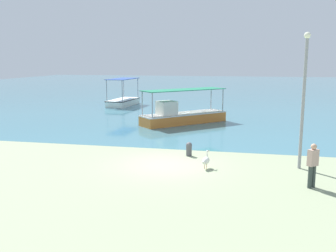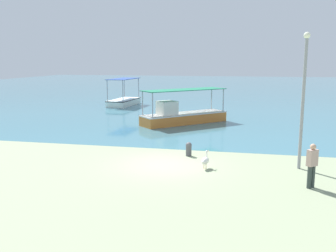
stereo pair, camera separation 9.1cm
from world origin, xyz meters
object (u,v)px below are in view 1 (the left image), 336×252
object	(u,v)px
fishing_boat_near_left	(182,115)
mooring_bollard	(189,149)
lamp_post	(304,94)
pelican	(206,160)
fishing_boat_center	(123,100)
fisherman_standing	(313,164)

from	to	relation	value
fishing_boat_near_left	mooring_bollard	world-z (taller)	fishing_boat_near_left
lamp_post	mooring_bollard	bearing A→B (deg)	167.49
fishing_boat_near_left	lamp_post	size ratio (longest dim) A/B	1.04
pelican	lamp_post	world-z (taller)	lamp_post
fishing_boat_center	mooring_bollard	bearing A→B (deg)	-62.65
fishing_boat_center	fisherman_standing	xyz separation A→B (m)	(15.13, -22.88, 0.38)
fisherman_standing	fishing_boat_near_left	bearing A→B (deg)	118.82
fishing_boat_near_left	pelican	world-z (taller)	fishing_boat_near_left
lamp_post	fisherman_standing	distance (m)	3.51
fishing_boat_near_left	fisherman_standing	xyz separation A→B (m)	(7.19, -13.07, 0.27)
fishing_boat_center	lamp_post	bearing A→B (deg)	-53.51
mooring_bollard	fisherman_standing	xyz separation A→B (m)	(5.21, -3.70, 0.54)
pelican	mooring_bollard	xyz separation A→B (m)	(-1.06, 2.04, -0.01)
fishing_boat_center	lamp_post	size ratio (longest dim) A/B	0.85
lamp_post	mooring_bollard	size ratio (longest dim) A/B	8.42
lamp_post	mooring_bollard	world-z (taller)	lamp_post
fishing_boat_near_left	fishing_boat_center	distance (m)	12.62
pelican	fisherman_standing	bearing A→B (deg)	-21.84
fishing_boat_near_left	fishing_boat_center	world-z (taller)	fishing_boat_center
mooring_bollard	fisherman_standing	world-z (taller)	fisherman_standing
fishing_boat_near_left	fisherman_standing	size ratio (longest dim) A/B	3.62
fishing_boat_near_left	mooring_bollard	distance (m)	9.58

